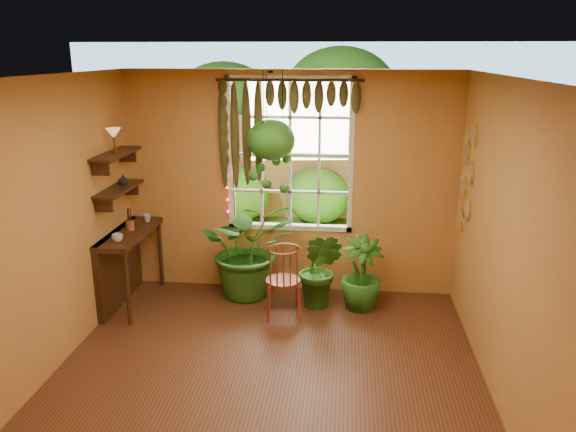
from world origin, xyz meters
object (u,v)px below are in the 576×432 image
at_px(potted_plant_left, 249,248).
at_px(hanging_basket, 271,144).
at_px(counter_ledge, 122,259).
at_px(windsor_chair, 283,291).
at_px(potted_plant_mid, 320,270).

xyz_separation_m(potted_plant_left, hanging_basket, (0.29, -0.03, 1.26)).
bearing_deg(potted_plant_left, counter_ledge, -165.49).
height_order(potted_plant_left, hanging_basket, hanging_basket).
height_order(windsor_chair, hanging_basket, hanging_basket).
height_order(potted_plant_mid, hanging_basket, hanging_basket).
height_order(windsor_chair, potted_plant_left, potted_plant_left).
bearing_deg(potted_plant_left, hanging_basket, -6.20).
relative_size(counter_ledge, hanging_basket, 0.87).
relative_size(windsor_chair, hanging_basket, 0.77).
distance_m(counter_ledge, hanging_basket, 2.21).
bearing_deg(hanging_basket, potted_plant_left, 173.80).
bearing_deg(potted_plant_mid, windsor_chair, -144.13).
distance_m(potted_plant_left, potted_plant_mid, 0.93).
xyz_separation_m(potted_plant_left, potted_plant_mid, (0.88, -0.25, -0.15)).
bearing_deg(potted_plant_mid, potted_plant_left, 164.27).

